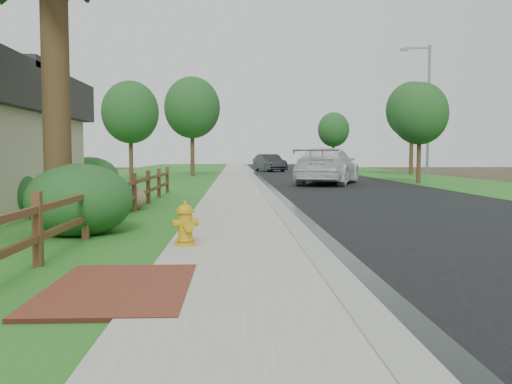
{
  "coord_description": "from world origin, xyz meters",
  "views": [
    {
      "loc": [
        -0.87,
        -7.13,
        1.61
      ],
      "look_at": [
        -0.44,
        3.92,
        0.84
      ],
      "focal_mm": 38.0,
      "sensor_mm": 36.0,
      "label": 1
    }
  ],
  "objects_px": {
    "dark_car_mid": "(329,163)",
    "streetlight": "(426,103)",
    "ranch_fence": "(125,194)",
    "fire_hydrant": "(185,225)",
    "white_suv": "(328,166)"
  },
  "relations": [
    {
      "from": "fire_hydrant",
      "to": "white_suv",
      "type": "bearing_deg",
      "value": 73.68
    },
    {
      "from": "fire_hydrant",
      "to": "white_suv",
      "type": "relative_size",
      "value": 0.11
    },
    {
      "from": "ranch_fence",
      "to": "white_suv",
      "type": "distance_m",
      "value": 17.02
    },
    {
      "from": "dark_car_mid",
      "to": "fire_hydrant",
      "type": "bearing_deg",
      "value": 92.31
    },
    {
      "from": "fire_hydrant",
      "to": "dark_car_mid",
      "type": "distance_m",
      "value": 38.18
    },
    {
      "from": "white_suv",
      "to": "dark_car_mid",
      "type": "relative_size",
      "value": 1.33
    },
    {
      "from": "fire_hydrant",
      "to": "streetlight",
      "type": "distance_m",
      "value": 30.37
    },
    {
      "from": "ranch_fence",
      "to": "dark_car_mid",
      "type": "distance_m",
      "value": 34.3
    },
    {
      "from": "streetlight",
      "to": "white_suv",
      "type": "bearing_deg",
      "value": -137.7
    },
    {
      "from": "ranch_fence",
      "to": "dark_car_mid",
      "type": "xyz_separation_m",
      "value": [
        10.8,
        32.55,
        0.24
      ]
    },
    {
      "from": "white_suv",
      "to": "dark_car_mid",
      "type": "height_order",
      "value": "white_suv"
    },
    {
      "from": "dark_car_mid",
      "to": "streetlight",
      "type": "distance_m",
      "value": 12.04
    },
    {
      "from": "ranch_fence",
      "to": "dark_car_mid",
      "type": "height_order",
      "value": "dark_car_mid"
    },
    {
      "from": "fire_hydrant",
      "to": "dark_car_mid",
      "type": "height_order",
      "value": "dark_car_mid"
    },
    {
      "from": "ranch_fence",
      "to": "fire_hydrant",
      "type": "distance_m",
      "value": 4.95
    }
  ]
}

